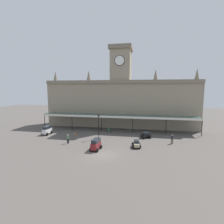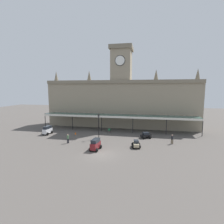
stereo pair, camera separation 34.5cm
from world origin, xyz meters
TOP-DOWN VIEW (x-y plane):
  - ground_plane at (0.00, 0.00)m, footprint 140.00×140.00m
  - station_building at (0.00, 19.98)m, footprint 37.66×5.76m
  - entrance_canopy at (0.00, 14.91)m, footprint 35.66×3.26m
  - car_white_van at (-14.26, 8.81)m, footprint 1.62×2.42m
  - car_maroon_van at (-1.36, 1.56)m, footprint 1.75×2.48m
  - car_beige_sedan at (4.90, 4.06)m, footprint 1.68×2.14m
  - car_black_sedan at (6.45, 9.90)m, footprint 2.24×2.02m
  - pedestrian_beside_cars at (-7.19, 3.85)m, footprint 0.34×0.35m
  - pedestrian_crossing_forecourt at (11.02, 7.15)m, footprint 0.39×0.34m
  - victorian_lamppost at (-2.59, 7.87)m, footprint 0.30×0.30m
  - traffic_cone at (-8.30, 9.80)m, footprint 0.40×0.40m
  - planter_forecourt_centre at (-1.56, 12.75)m, footprint 0.60×0.60m

SIDE VIEW (x-z plane):
  - ground_plane at x=0.00m, z-range 0.00..0.00m
  - traffic_cone at x=-8.30m, z-range 0.00..0.55m
  - planter_forecourt_centre at x=-1.56m, z-range 0.01..0.97m
  - car_beige_sedan at x=4.90m, z-range -0.09..1.10m
  - car_black_sedan at x=6.45m, z-range -0.09..1.10m
  - car_white_van at x=-14.26m, z-range -0.08..1.69m
  - car_maroon_van at x=-1.36m, z-range -0.08..1.69m
  - pedestrian_beside_cars at x=-7.19m, z-range 0.07..1.74m
  - pedestrian_crossing_forecourt at x=11.02m, z-range 0.07..1.74m
  - victorian_lamppost at x=-2.59m, z-range 0.60..5.53m
  - entrance_canopy at x=0.00m, z-range 1.72..5.43m
  - station_building at x=0.00m, z-range -3.32..16.71m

